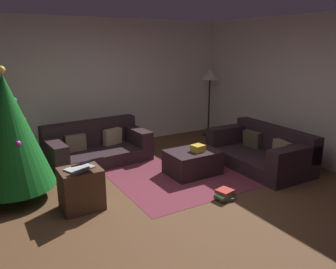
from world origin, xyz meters
TOP-DOWN VIEW (x-y plane):
  - ground_plane at (0.00, 0.00)m, footprint 6.40×6.40m
  - rear_partition at (0.00, 3.14)m, footprint 6.40×0.12m
  - corner_partition at (3.14, 0.00)m, footprint 0.12×6.40m
  - couch_left at (-0.18, 2.25)m, footprint 1.86×1.05m
  - couch_right at (2.25, 0.48)m, footprint 1.04×1.80m
  - ottoman at (0.98, 0.81)m, footprint 0.83×0.62m
  - gift_box at (1.04, 0.75)m, footprint 0.22×0.21m
  - tv_remote at (1.07, 0.83)m, footprint 0.07×0.16m
  - christmas_tree at (-1.67, 1.30)m, footprint 1.08×1.08m
  - side_table at (-0.97, 0.55)m, footprint 0.52×0.44m
  - laptop at (-0.95, 0.50)m, footprint 0.46×0.49m
  - book_stack at (0.82, -0.21)m, footprint 0.30×0.26m
  - corner_lamp at (2.69, 2.61)m, footprint 0.36×0.36m
  - area_rug at (0.98, 0.81)m, footprint 2.60×2.00m

SIDE VIEW (x-z plane):
  - ground_plane at x=0.00m, z-range 0.00..0.00m
  - area_rug at x=0.98m, z-range 0.00..0.01m
  - book_stack at x=0.82m, z-range 0.00..0.14m
  - ottoman at x=0.98m, z-range 0.00..0.39m
  - couch_right at x=2.25m, z-range -0.07..0.61m
  - couch_left at x=-0.18m, z-range -0.09..0.62m
  - side_table at x=-0.97m, z-range 0.00..0.55m
  - tv_remote at x=1.07m, z-range 0.39..0.42m
  - gift_box at x=1.04m, z-range 0.39..0.50m
  - laptop at x=-0.95m, z-range 0.52..0.70m
  - christmas_tree at x=-1.67m, z-range 0.05..1.89m
  - rear_partition at x=0.00m, z-range 0.00..2.60m
  - corner_partition at x=3.14m, z-range 0.00..2.60m
  - corner_lamp at x=2.69m, z-range 0.54..2.09m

